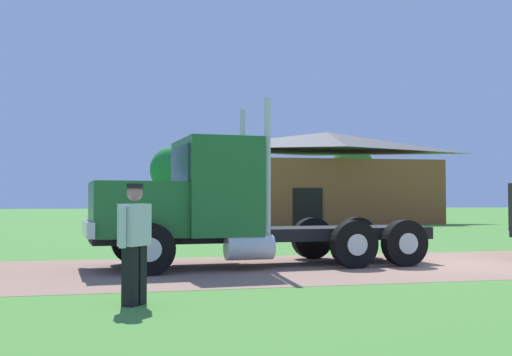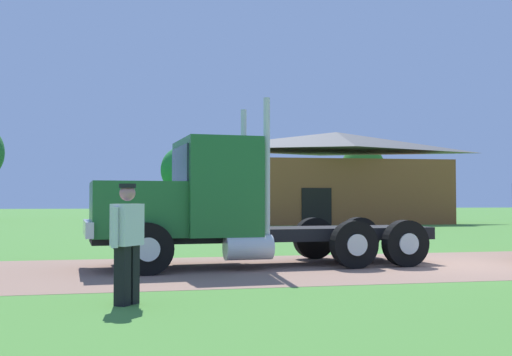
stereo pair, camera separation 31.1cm
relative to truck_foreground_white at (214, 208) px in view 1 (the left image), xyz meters
The scene contains 7 objects.
ground_plane 5.73m from the truck_foreground_white, ahead, with size 200.00×200.00×0.00m, color #4A8433.
dirt_track 5.73m from the truck_foreground_white, ahead, with size 120.00×5.92×0.01m, color #916E5A.
truck_foreground_white is the anchor object (origin of this frame).
visitor_by_barrel 5.18m from the truck_foreground_white, 112.44° to the right, with size 0.49×0.55×1.72m.
shed_building 26.82m from the truck_foreground_white, 64.57° to the left, with size 14.46×6.34×5.81m.
tree_mid 42.60m from the truck_foreground_white, 85.28° to the left, with size 3.73×3.73×6.23m.
tree_right 43.60m from the truck_foreground_white, 63.73° to the left, with size 3.95×3.95×6.40m.
Camera 1 is at (-7.98, -13.36, 1.48)m, focal length 44.56 mm.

